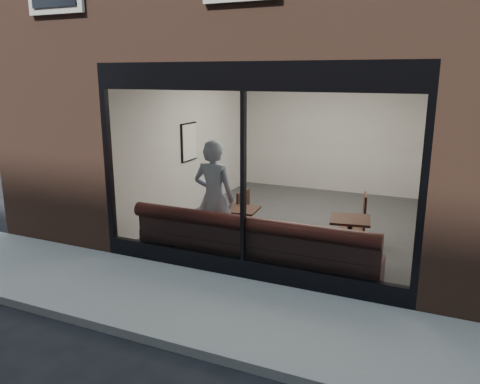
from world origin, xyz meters
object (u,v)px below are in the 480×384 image
at_px(cafe_table_right, 350,220).
at_px(person, 214,198).
at_px(banquette, 253,255).
at_px(cafe_table_left, 241,209).
at_px(cafe_chair_left, 234,226).
at_px(cafe_chair_right, 352,231).

bearing_deg(cafe_table_right, person, -165.92).
xyz_separation_m(banquette, cafe_table_left, (-0.50, 0.66, 0.52)).
distance_m(cafe_table_right, cafe_chair_left, 2.28).
bearing_deg(banquette, cafe_table_right, 32.34).
bearing_deg(person, cafe_chair_right, -146.07).
distance_m(cafe_table_right, cafe_chair_right, 1.04).
bearing_deg(cafe_chair_right, banquette, 43.20).
bearing_deg(cafe_table_left, cafe_chair_left, 127.12).
xyz_separation_m(cafe_table_left, cafe_chair_right, (1.73, 1.09, -0.50)).
bearing_deg(cafe_chair_right, person, 23.19).
height_order(cafe_chair_left, cafe_chair_right, same).
distance_m(cafe_table_left, cafe_chair_right, 2.11).
distance_m(cafe_table_left, cafe_table_right, 1.86).
relative_size(cafe_table_left, cafe_chair_right, 1.23).
distance_m(person, cafe_chair_left, 1.12).
distance_m(banquette, cafe_table_left, 0.98).
distance_m(banquette, cafe_chair_right, 2.14).
relative_size(cafe_table_left, cafe_chair_left, 1.22).
distance_m(person, cafe_table_left, 0.56).
height_order(person, cafe_table_left, person).
xyz_separation_m(banquette, cafe_chair_right, (1.23, 1.75, 0.01)).
distance_m(cafe_table_left, cafe_chair_left, 0.78).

